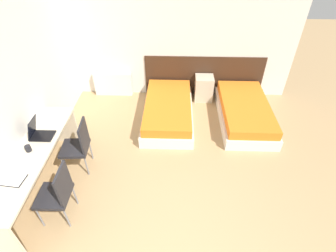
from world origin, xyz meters
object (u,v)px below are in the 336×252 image
object	(u,v)px
chair_near_laptop	(78,145)
chair_near_notebook	(57,192)
nightstand	(204,88)
laptop	(39,133)
bed_near_window	(168,110)
bed_near_door	(244,112)

from	to	relation	value
chair_near_laptop	chair_near_notebook	xyz separation A→B (m)	(0.00, -0.90, 0.00)
nightstand	laptop	bearing A→B (deg)	-139.40
bed_near_window	laptop	bearing A→B (deg)	-141.06
bed_near_door	laptop	world-z (taller)	laptop
bed_near_door	chair_near_notebook	xyz separation A→B (m)	(-2.91, -2.29, 0.31)
bed_near_window	bed_near_door	size ratio (longest dim) A/B	1.00
nightstand	chair_near_notebook	distance (m)	3.72
nightstand	laptop	xyz separation A→B (m)	(-2.61, -2.24, 0.53)
laptop	bed_near_window	bearing A→B (deg)	38.78
chair_near_notebook	laptop	bearing A→B (deg)	120.25
chair_near_laptop	chair_near_notebook	size ratio (longest dim) A/B	1.00
chair_near_notebook	nightstand	bearing A→B (deg)	54.39
bed_near_window	chair_near_notebook	world-z (taller)	chair_near_notebook
nightstand	laptop	size ratio (longest dim) A/B	1.74
bed_near_window	nightstand	distance (m)	1.08
nightstand	chair_near_notebook	bearing A→B (deg)	-125.04
bed_near_door	bed_near_window	bearing A→B (deg)	180.00
bed_near_door	chair_near_notebook	distance (m)	3.71
chair_near_notebook	laptop	distance (m)	0.99
bed_near_window	chair_near_laptop	world-z (taller)	chair_near_laptop
chair_near_laptop	chair_near_notebook	world-z (taller)	same
bed_near_window	nightstand	bearing A→B (deg)	44.26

